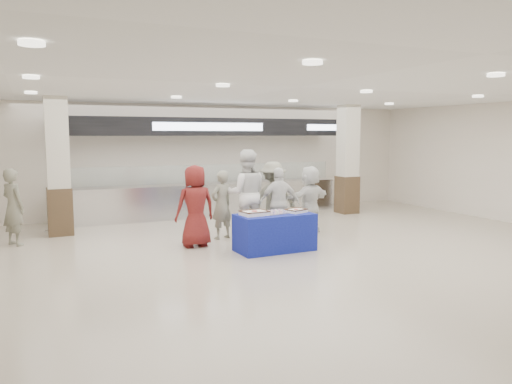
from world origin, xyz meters
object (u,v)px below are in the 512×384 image
cupcake_tray (275,212)px  civilian_maroon (195,206)px  sheet_cake_left (254,213)px  soldier_bg (13,207)px  soldier_a (222,205)px  civilian_white (310,199)px  soldier_b (273,198)px  sheet_cake_right (296,210)px  display_table (275,232)px  chef_tall (246,194)px  chef_short (279,203)px

cupcake_tray → civilian_maroon: 1.68m
sheet_cake_left → soldier_bg: 5.13m
soldier_a → civilian_white: bearing=154.7°
soldier_b → soldier_bg: bearing=1.0°
civilian_maroon → soldier_bg: civilian_maroon is taller
sheet_cake_left → sheet_cake_right: 0.92m
civilian_white → soldier_bg: bearing=-31.4°
display_table → civilian_maroon: civilian_maroon is taller
civilian_white → soldier_bg: (-6.38, 1.40, 0.02)m
display_table → civilian_white: 2.10m
soldier_bg → display_table: bearing=-154.5°
civilian_maroon → chef_tall: chef_tall is taller
sheet_cake_right → soldier_a: size_ratio=0.31×
chef_tall → civilian_maroon: bearing=35.0°
soldier_b → cupcake_tray: bearing=79.0°
sheet_cake_right → soldier_b: bearing=82.4°
sheet_cake_left → soldier_a: soldier_a is taller
civilian_maroon → chef_short: 2.01m
soldier_b → soldier_bg: 5.62m
display_table → cupcake_tray: bearing=77.2°
civilian_maroon → soldier_a: (0.78, 0.53, -0.09)m
chef_short → civilian_white: (0.92, 0.21, 0.00)m
cupcake_tray → soldier_bg: 5.51m
cupcake_tray → chef_short: size_ratio=0.31×
cupcake_tray → civilian_white: size_ratio=0.31×
chef_tall → chef_short: 0.78m
civilian_maroon → chef_short: (2.01, 0.10, -0.06)m
cupcake_tray → sheet_cake_left: bearing=179.1°
chef_short → civilian_white: civilian_white is taller
sheet_cake_right → soldier_a: 1.87m
civilian_white → cupcake_tray: bearing=20.7°
chef_tall → soldier_b: bearing=-162.1°
sheet_cake_left → civilian_maroon: 1.35m
display_table → chef_tall: size_ratio=0.77×
display_table → civilian_maroon: size_ratio=0.90×
chef_short → civilian_white: 0.94m
civilian_maroon → chef_tall: bearing=-164.5°
sheet_cake_right → chef_short: bearing=80.8°
sheet_cake_right → civilian_white: size_ratio=0.30×
chef_tall → soldier_b: 0.70m
civilian_maroon → civilian_white: civilian_maroon is taller
civilian_maroon → chef_tall: (1.34, 0.45, 0.14)m
soldier_a → civilian_white: civilian_white is taller
civilian_maroon → soldier_b: same height
soldier_a → chef_tall: bearing=152.8°
sheet_cake_left → soldier_b: soldier_b is taller
civilian_maroon → soldier_b: bearing=-170.1°
display_table → sheet_cake_left: (-0.44, 0.01, 0.43)m
cupcake_tray → civilian_maroon: civilian_maroon is taller
soldier_a → sheet_cake_right: bearing=104.9°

